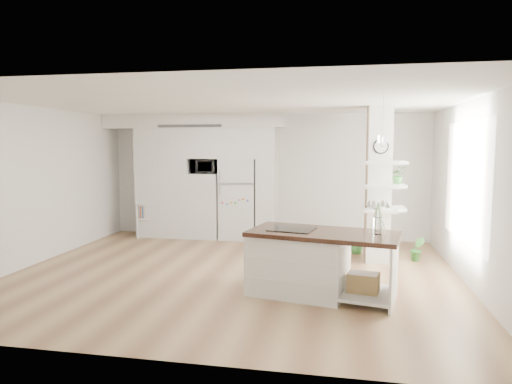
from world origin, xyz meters
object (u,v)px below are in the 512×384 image
kitchen_island (307,261)px  bookshelf (154,222)px  refrigerator (239,199)px  floor_plant_a (417,249)px

kitchen_island → bookshelf: (-3.66, 3.29, -0.13)m
kitchen_island → bookshelf: bearing=149.5°
refrigerator → kitchen_island: 3.90m
kitchen_island → floor_plant_a: kitchen_island is taller
kitchen_island → refrigerator: bearing=128.2°
kitchen_island → floor_plant_a: size_ratio=4.83×
refrigerator → floor_plant_a: refrigerator is taller
kitchen_island → floor_plant_a: bearing=61.7°
refrigerator → bookshelf: (-1.92, -0.17, -0.54)m
refrigerator → kitchen_island: refrigerator is taller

